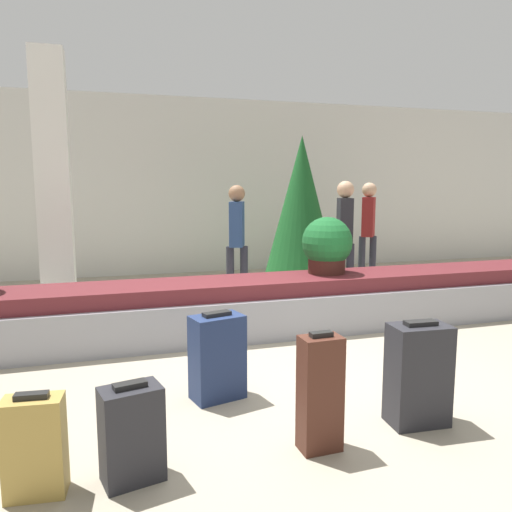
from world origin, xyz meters
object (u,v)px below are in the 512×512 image
at_px(suitcase_2, 217,357).
at_px(traveler_2, 237,233).
at_px(pillar, 54,187).
at_px(suitcase_1, 132,434).
at_px(traveler_0, 368,224).
at_px(decorated_tree, 301,207).
at_px(traveler_1, 345,230).
at_px(suitcase_4, 35,446).
at_px(suitcase_3, 320,393).
at_px(suitcase_0, 418,374).
at_px(potted_plant_0, 327,246).

bearing_deg(suitcase_2, traveler_2, 58.69).
height_order(pillar, suitcase_1, pillar).
xyz_separation_m(pillar, traveler_0, (4.66, 0.70, -0.61)).
xyz_separation_m(traveler_0, decorated_tree, (-1.10, 0.18, 0.29)).
relative_size(traveler_0, traveler_1, 0.99).
height_order(suitcase_2, traveler_1, traveler_1).
bearing_deg(decorated_tree, traveler_1, -79.30).
xyz_separation_m(suitcase_4, decorated_tree, (3.39, 4.71, 1.01)).
xyz_separation_m(suitcase_3, suitcase_4, (-1.62, 0.01, -0.09)).
height_order(pillar, traveler_2, pillar).
bearing_deg(suitcase_1, suitcase_3, -12.99).
relative_size(suitcase_3, suitcase_4, 1.33).
relative_size(pillar, traveler_1, 1.90).
distance_m(suitcase_2, suitcase_4, 1.49).
relative_size(pillar, traveler_2, 1.97).
height_order(suitcase_4, traveler_2, traveler_2).
bearing_deg(suitcase_1, suitcase_0, -9.44).
bearing_deg(suitcase_4, traveler_2, 67.79).
bearing_deg(suitcase_0, suitcase_4, -173.55).
relative_size(pillar, suitcase_2, 4.71).
bearing_deg(suitcase_1, traveler_1, 36.31).
height_order(suitcase_1, suitcase_4, suitcase_1).
bearing_deg(suitcase_1, decorated_tree, 45.38).
xyz_separation_m(pillar, traveler_1, (3.77, -0.22, -0.59)).
bearing_deg(suitcase_2, suitcase_4, -156.24).
bearing_deg(traveler_2, suitcase_3, -166.16).
xyz_separation_m(suitcase_2, decorated_tree, (2.21, 3.80, 0.96)).
height_order(suitcase_0, decorated_tree, decorated_tree).
distance_m(suitcase_3, decorated_tree, 5.12).
bearing_deg(suitcase_3, traveler_0, 55.51).
bearing_deg(potted_plant_0, decorated_tree, 75.87).
bearing_deg(suitcase_2, traveler_1, 34.26).
bearing_deg(suitcase_1, pillar, 86.74).
bearing_deg(traveler_0, suitcase_2, -6.09).
bearing_deg(traveler_0, traveler_1, -7.74).
xyz_separation_m(traveler_2, decorated_tree, (1.25, 0.73, 0.32)).
relative_size(suitcase_2, traveler_1, 0.40).
distance_m(pillar, traveler_1, 3.82).
bearing_deg(suitcase_3, suitcase_2, 113.45).
bearing_deg(pillar, suitcase_2, -65.19).
distance_m(traveler_0, decorated_tree, 1.15).
bearing_deg(suitcase_2, suitcase_1, -140.57).
distance_m(suitcase_1, suitcase_3, 1.13).
distance_m(suitcase_3, suitcase_4, 1.62).
bearing_deg(suitcase_4, traveler_1, 51.16).
bearing_deg(suitcase_3, pillar, 112.81).
xyz_separation_m(suitcase_0, traveler_0, (2.09, 4.42, 0.64)).
relative_size(suitcase_2, suitcase_3, 0.91).
distance_m(potted_plant_0, traveler_0, 2.55).
bearing_deg(pillar, suitcase_4, -87.38).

